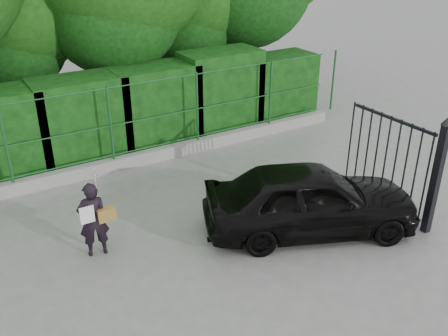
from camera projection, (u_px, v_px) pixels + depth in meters
ground at (187, 275)px, 8.46m from camera, size 80.00×80.00×0.00m
kerb at (99, 168)px, 11.85m from camera, size 14.00×0.25×0.30m
fence at (103, 125)px, 11.49m from camera, size 14.13×0.06×1.80m
hedge at (87, 120)px, 12.29m from camera, size 14.20×1.20×2.28m
gate at (415, 167)px, 9.54m from camera, size 0.22×2.33×2.36m
woman at (96, 197)px, 8.62m from camera, size 0.86×0.86×1.69m
car at (310, 199)px, 9.44m from camera, size 4.34×3.10×1.37m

